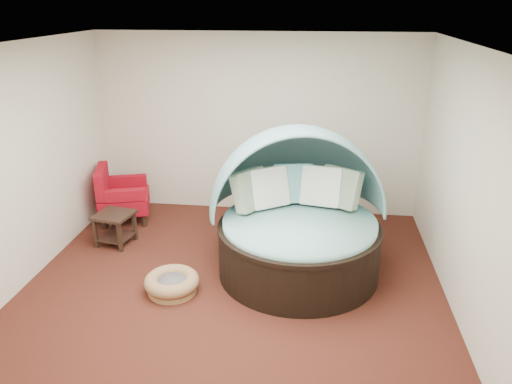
# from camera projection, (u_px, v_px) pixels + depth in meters

# --- Properties ---
(floor) EXTENTS (5.00, 5.00, 0.00)m
(floor) POSITION_uv_depth(u_px,v_px,m) (232.00, 290.00, 5.94)
(floor) COLOR #4C2115
(floor) RESTS_ON ground
(wall_back) EXTENTS (5.00, 0.00, 5.00)m
(wall_back) POSITION_uv_depth(u_px,v_px,m) (258.00, 125.00, 7.74)
(wall_back) COLOR beige
(wall_back) RESTS_ON floor
(wall_front) EXTENTS (5.00, 0.00, 5.00)m
(wall_front) POSITION_uv_depth(u_px,v_px,m) (160.00, 313.00, 3.12)
(wall_front) COLOR beige
(wall_front) RESTS_ON floor
(wall_left) EXTENTS (0.00, 5.00, 5.00)m
(wall_left) POSITION_uv_depth(u_px,v_px,m) (15.00, 170.00, 5.72)
(wall_left) COLOR beige
(wall_left) RESTS_ON floor
(wall_right) EXTENTS (0.00, 5.00, 5.00)m
(wall_right) POSITION_uv_depth(u_px,v_px,m) (469.00, 190.00, 5.14)
(wall_right) COLOR beige
(wall_right) RESTS_ON floor
(ceiling) EXTENTS (5.00, 5.00, 0.00)m
(ceiling) POSITION_uv_depth(u_px,v_px,m) (227.00, 46.00, 4.92)
(ceiling) COLOR white
(ceiling) RESTS_ON wall_back
(canopy_daybed) EXTENTS (2.42, 2.37, 1.84)m
(canopy_daybed) POSITION_uv_depth(u_px,v_px,m) (298.00, 207.00, 6.12)
(canopy_daybed) COLOR black
(canopy_daybed) RESTS_ON floor
(pet_basket) EXTENTS (0.80, 0.80, 0.22)m
(pet_basket) POSITION_uv_depth(u_px,v_px,m) (172.00, 283.00, 5.86)
(pet_basket) COLOR olive
(pet_basket) RESTS_ON floor
(red_armchair) EXTENTS (0.93, 0.93, 0.87)m
(red_armchair) POSITION_uv_depth(u_px,v_px,m) (120.00, 196.00, 7.68)
(red_armchair) COLOR black
(red_armchair) RESTS_ON floor
(side_table) EXTENTS (0.56, 0.56, 0.46)m
(side_table) POSITION_uv_depth(u_px,v_px,m) (115.00, 224.00, 6.96)
(side_table) COLOR black
(side_table) RESTS_ON floor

